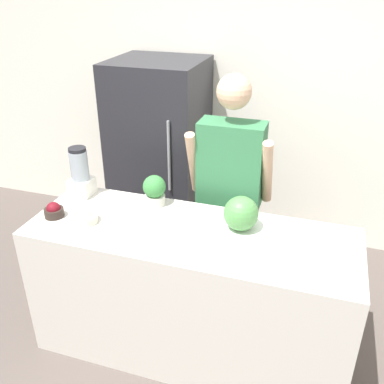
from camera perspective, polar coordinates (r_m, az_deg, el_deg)
name	(u,v)px	position (r m, az deg, el deg)	size (l,w,h in m)	color
wall_back	(248,102)	(3.97, 7.45, 11.80)	(8.00, 0.06, 2.60)	white
counter_island	(190,292)	(2.88, -0.22, -13.21)	(2.02, 0.71, 0.95)	beige
refrigerator	(160,156)	(3.92, -4.25, 4.84)	(0.77, 0.76, 1.71)	#232328
person	(229,195)	(3.09, 5.01, -0.38)	(0.59, 0.28, 1.78)	gray
cutting_board	(238,228)	(2.64, 6.13, -4.73)	(0.35, 0.28, 0.01)	white
watermelon	(241,213)	(2.56, 6.55, -2.85)	(0.21, 0.21, 0.21)	#4C8C47
bowl_cherries	(54,211)	(2.87, -17.94, -2.40)	(0.12, 0.12, 0.10)	#2D231E
bowl_cream	(85,217)	(2.76, -14.12, -3.30)	(0.17, 0.17, 0.09)	beige
blender	(80,174)	(3.05, -14.68, 2.34)	(0.15, 0.15, 0.35)	silver
potted_plant	(154,190)	(2.85, -5.03, 0.24)	(0.15, 0.15, 0.21)	beige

